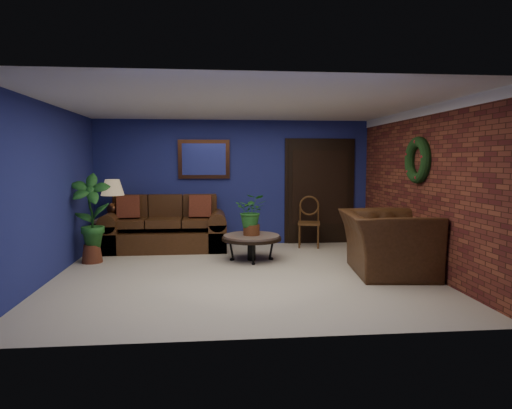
{
  "coord_description": "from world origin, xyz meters",
  "views": [
    {
      "loc": [
        -0.46,
        -6.68,
        1.69
      ],
      "look_at": [
        0.25,
        0.55,
        0.99
      ],
      "focal_mm": 32.0,
      "sensor_mm": 36.0,
      "label": 1
    }
  ],
  "objects": [
    {
      "name": "crown_molding",
      "position": [
        2.72,
        0.0,
        2.43
      ],
      "size": [
        0.03,
        5.0,
        0.14
      ],
      "primitive_type": "cube",
      "color": "white",
      "rests_on": "wall_right_brick"
    },
    {
      "name": "wall_left",
      "position": [
        -2.75,
        0.0,
        1.25
      ],
      "size": [
        0.04,
        5.0,
        2.5
      ],
      "primitive_type": "cube",
      "color": "navy",
      "rests_on": "ground"
    },
    {
      "name": "ceiling",
      "position": [
        0.0,
        0.0,
        2.5
      ],
      "size": [
        5.5,
        5.0,
        0.02
      ],
      "primitive_type": "cube",
      "color": "silver",
      "rests_on": "wall_back"
    },
    {
      "name": "side_chair",
      "position": [
        1.46,
        2.12,
        0.56
      ],
      "size": [
        0.51,
        0.51,
        0.99
      ],
      "rotation": [
        0.0,
        0.0,
        -0.23
      ],
      "color": "#543118",
      "rests_on": "ground"
    },
    {
      "name": "closet_door",
      "position": [
        1.75,
        2.47,
        1.05
      ],
      "size": [
        1.44,
        0.06,
        2.18
      ],
      "primitive_type": "cube",
      "color": "black",
      "rests_on": "wall_back"
    },
    {
      "name": "end_table",
      "position": [
        -2.3,
        2.05,
        0.46
      ],
      "size": [
        0.66,
        0.66,
        0.61
      ],
      "color": "#58524D",
      "rests_on": "ground"
    },
    {
      "name": "wall_right_brick",
      "position": [
        2.75,
        0.0,
        1.25
      ],
      "size": [
        0.04,
        5.0,
        2.5
      ],
      "primitive_type": "cube",
      "color": "brown",
      "rests_on": "ground"
    },
    {
      "name": "floor",
      "position": [
        0.0,
        0.0,
        0.0
      ],
      "size": [
        5.5,
        5.5,
        0.0
      ],
      "primitive_type": "plane",
      "color": "beige",
      "rests_on": "ground"
    },
    {
      "name": "table_lamp",
      "position": [
        -2.3,
        2.05,
        1.07
      ],
      "size": [
        0.43,
        0.43,
        0.71
      ],
      "color": "#462615",
      "rests_on": "end_table"
    },
    {
      "name": "sofa",
      "position": [
        -1.34,
        2.09,
        0.34
      ],
      "size": [
        2.3,
        0.99,
        1.03
      ],
      "color": "#462714",
      "rests_on": "ground"
    },
    {
      "name": "tall_plant",
      "position": [
        -2.45,
        1.03,
        0.8
      ],
      "size": [
        0.67,
        0.46,
        1.49
      ],
      "color": "brown",
      "rests_on": "ground"
    },
    {
      "name": "armchair",
      "position": [
        2.15,
        -0.17,
        0.46
      ],
      "size": [
        1.39,
        1.55,
        0.93
      ],
      "primitive_type": "imported",
      "rotation": [
        0.0,
        0.0,
        1.46
      ],
      "color": "#462714",
      "rests_on": "ground"
    },
    {
      "name": "coffee_table",
      "position": [
        0.21,
        0.95,
        0.38
      ],
      "size": [
        1.01,
        1.01,
        0.43
      ],
      "rotation": [
        0.0,
        0.0,
        -0.2
      ],
      "color": "#58524D",
      "rests_on": "ground"
    },
    {
      "name": "coffee_plant",
      "position": [
        0.21,
        0.95,
        0.82
      ],
      "size": [
        0.59,
        0.54,
        0.7
      ],
      "color": "brown",
      "rests_on": "coffee_table"
    },
    {
      "name": "floor_plant",
      "position": [
        2.35,
        0.96,
        0.43
      ],
      "size": [
        0.39,
        0.32,
        0.82
      ],
      "color": "brown",
      "rests_on": "ground"
    },
    {
      "name": "wall_mirror",
      "position": [
        -0.6,
        2.46,
        1.72
      ],
      "size": [
        1.02,
        0.06,
        0.77
      ],
      "primitive_type": "cube",
      "color": "#462615",
      "rests_on": "wall_back"
    },
    {
      "name": "wreath",
      "position": [
        2.69,
        0.05,
        1.7
      ],
      "size": [
        0.16,
        0.72,
        0.72
      ],
      "primitive_type": "torus",
      "rotation": [
        0.0,
        1.57,
        0.0
      ],
      "color": "black",
      "rests_on": "wall_right_brick"
    },
    {
      "name": "wall_back",
      "position": [
        0.0,
        2.5,
        1.25
      ],
      "size": [
        5.5,
        0.04,
        2.5
      ],
      "primitive_type": "cube",
      "color": "navy",
      "rests_on": "ground"
    }
  ]
}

